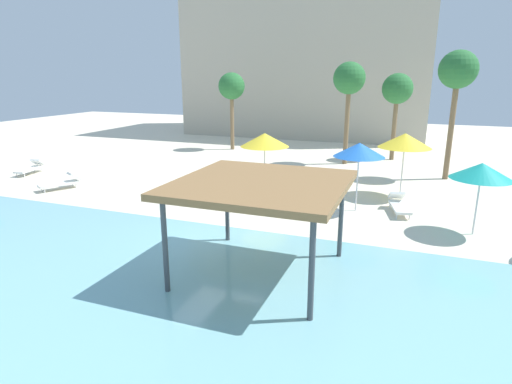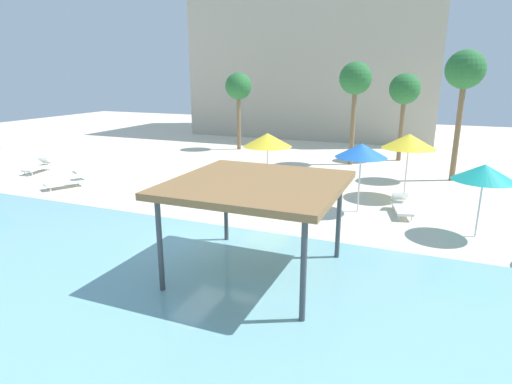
% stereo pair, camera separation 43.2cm
% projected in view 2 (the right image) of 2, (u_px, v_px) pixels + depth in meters
% --- Properties ---
extents(ground_plane, '(80.00, 80.00, 0.00)m').
position_uv_depth(ground_plane, '(215.00, 243.00, 13.98)').
color(ground_plane, beige).
extents(lagoon_water, '(44.00, 13.50, 0.04)m').
position_uv_depth(lagoon_water, '(104.00, 327.00, 9.30)').
color(lagoon_water, '#7AB7C1').
rests_on(lagoon_water, ground).
extents(shade_pavilion, '(4.40, 4.40, 2.66)m').
position_uv_depth(shade_pavilion, '(257.00, 187.00, 11.19)').
color(shade_pavilion, '#42474C').
rests_on(shade_pavilion, ground).
extents(beach_umbrella_teal_1, '(2.00, 2.00, 2.53)m').
position_uv_depth(beach_umbrella_teal_1, '(484.00, 173.00, 13.94)').
color(beach_umbrella_teal_1, silver).
rests_on(beach_umbrella_teal_1, ground).
extents(beach_umbrella_yellow_4, '(2.31, 2.31, 2.89)m').
position_uv_depth(beach_umbrella_yellow_4, '(409.00, 141.00, 18.41)').
color(beach_umbrella_yellow_4, silver).
rests_on(beach_umbrella_yellow_4, ground).
extents(beach_umbrella_yellow_5, '(2.19, 2.19, 2.84)m').
position_uv_depth(beach_umbrella_yellow_5, '(268.00, 140.00, 18.95)').
color(beach_umbrella_yellow_5, silver).
rests_on(beach_umbrella_yellow_5, ground).
extents(beach_umbrella_blue_7, '(2.02, 2.02, 2.78)m').
position_uv_depth(beach_umbrella_blue_7, '(361.00, 150.00, 16.53)').
color(beach_umbrella_blue_7, silver).
rests_on(beach_umbrella_blue_7, ground).
extents(lounge_chair_0, '(1.43, 1.95, 0.74)m').
position_uv_depth(lounge_chair_0, '(68.00, 181.00, 20.78)').
color(lounge_chair_0, white).
rests_on(lounge_chair_0, ground).
extents(lounge_chair_1, '(1.03, 1.98, 0.74)m').
position_uv_depth(lounge_chair_1, '(401.00, 205.00, 16.87)').
color(lounge_chair_1, white).
rests_on(lounge_chair_1, ground).
extents(lounge_chair_2, '(0.94, 1.97, 0.74)m').
position_uv_depth(lounge_chair_2, '(39.00, 166.00, 24.08)').
color(lounge_chair_2, white).
rests_on(lounge_chair_2, ground).
extents(lounge_chair_3, '(1.16, 1.99, 0.74)m').
position_uv_depth(lounge_chair_3, '(224.00, 193.00, 18.71)').
color(lounge_chair_3, white).
rests_on(lounge_chair_3, ground).
extents(palm_tree_0, '(1.90, 1.90, 5.46)m').
position_uv_depth(palm_tree_0, '(405.00, 91.00, 26.28)').
color(palm_tree_0, brown).
rests_on(palm_tree_0, ground).
extents(palm_tree_1, '(1.90, 1.90, 6.11)m').
position_uv_depth(palm_tree_1, '(355.00, 81.00, 24.93)').
color(palm_tree_1, brown).
rests_on(palm_tree_1, ground).
extents(palm_tree_2, '(1.90, 1.90, 5.52)m').
position_uv_depth(palm_tree_2, '(238.00, 88.00, 30.38)').
color(palm_tree_2, brown).
rests_on(palm_tree_2, ground).
extents(palm_tree_3, '(1.90, 1.90, 6.56)m').
position_uv_depth(palm_tree_3, '(465.00, 73.00, 20.83)').
color(palm_tree_3, brown).
rests_on(palm_tree_3, ground).
extents(hotel_block_0, '(20.98, 10.68, 14.12)m').
position_uv_depth(hotel_block_0, '(319.00, 55.00, 38.70)').
color(hotel_block_0, '#B2A893').
rests_on(hotel_block_0, ground).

